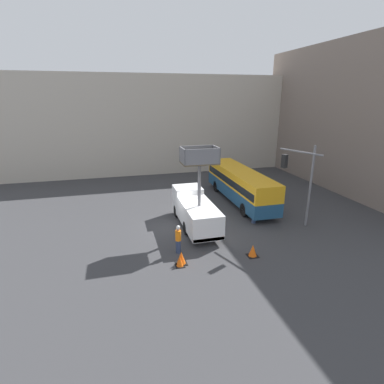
% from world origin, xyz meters
% --- Properties ---
extents(ground_plane, '(120.00, 120.00, 0.00)m').
position_xyz_m(ground_plane, '(0.00, 0.00, 0.00)').
color(ground_plane, '#38383A').
extents(building_backdrop_far, '(44.00, 10.00, 12.44)m').
position_xyz_m(building_backdrop_far, '(0.00, 22.09, 6.22)').
color(building_backdrop_far, '#BCB2A3').
rests_on(building_backdrop_far, ground_plane).
extents(building_backdrop_side, '(10.00, 28.00, 15.30)m').
position_xyz_m(building_backdrop_side, '(22.86, 5.80, 7.65)').
color(building_backdrop_side, gray).
rests_on(building_backdrop_side, ground_plane).
extents(utility_truck, '(2.52, 7.07, 6.45)m').
position_xyz_m(utility_truck, '(1.11, -0.07, 1.50)').
color(utility_truck, white).
rests_on(utility_truck, ground_plane).
extents(city_bus, '(2.53, 11.67, 3.13)m').
position_xyz_m(city_bus, '(6.83, 4.49, 1.86)').
color(city_bus, navy).
rests_on(city_bus, ground_plane).
extents(traffic_light_pole, '(3.50, 3.24, 6.36)m').
position_xyz_m(traffic_light_pole, '(8.55, -2.57, 4.30)').
color(traffic_light_pole, slate).
rests_on(traffic_light_pole, ground_plane).
extents(road_worker_near_truck, '(0.38, 0.38, 1.93)m').
position_xyz_m(road_worker_near_truck, '(-1.03, -3.84, 0.98)').
color(road_worker_near_truck, navy).
rests_on(road_worker_near_truck, ground_plane).
extents(road_worker_directing, '(0.38, 0.38, 1.87)m').
position_xyz_m(road_worker_directing, '(5.88, -0.65, 0.94)').
color(road_worker_directing, navy).
rests_on(road_worker_directing, ground_plane).
extents(traffic_cone_near_truck, '(0.68, 0.68, 0.78)m').
position_xyz_m(traffic_cone_near_truck, '(3.48, -5.49, 0.37)').
color(traffic_cone_near_truck, black).
rests_on(traffic_cone_near_truck, ground_plane).
extents(traffic_cone_mid_road, '(0.56, 0.56, 0.64)m').
position_xyz_m(traffic_cone_mid_road, '(-1.29, -5.48, 0.30)').
color(traffic_cone_mid_road, black).
rests_on(traffic_cone_mid_road, ground_plane).
extents(traffic_cone_far_side, '(0.70, 0.70, 0.80)m').
position_xyz_m(traffic_cone_far_side, '(-1.15, -5.22, 0.38)').
color(traffic_cone_far_side, black).
rests_on(traffic_cone_far_side, ground_plane).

